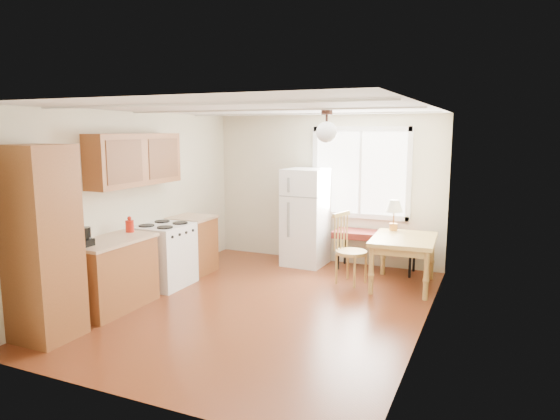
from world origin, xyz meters
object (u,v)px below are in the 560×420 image
Objects in this scene: chair at (346,243)px; refrigerator at (306,217)px; bench at (376,236)px; dining_table at (404,244)px.

refrigerator is at bearing 158.36° from chair.
chair is at bearing -35.63° from refrigerator.
refrigerator is 1.21m from bench.
refrigerator is 1.82m from dining_table.
refrigerator is at bearing 158.86° from dining_table.
chair is at bearing -173.13° from dining_table.
bench is at bearing 126.41° from dining_table.
refrigerator reaches higher than dining_table.
dining_table is 1.16× the size of chair.
dining_table is at bearing 26.13° from chair.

